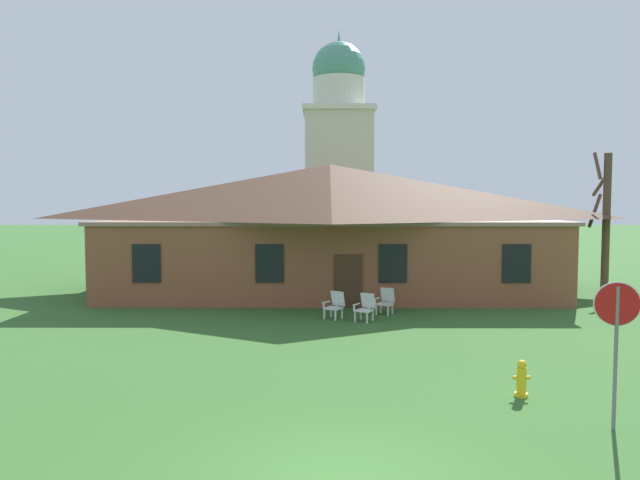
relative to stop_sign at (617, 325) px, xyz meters
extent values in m
cube|color=brown|center=(-4.98, 17.29, -0.33)|extent=(19.20, 10.00, 3.20)
cube|color=#926D5E|center=(-4.98, 17.29, 1.35)|extent=(19.58, 10.20, 0.16)
pyramid|color=#4C3323|center=(-4.98, 17.29, 2.71)|extent=(19.96, 10.40, 2.56)
cube|color=black|center=(-12.18, 12.26, -0.17)|extent=(1.10, 0.06, 1.50)
cube|color=black|center=(-7.38, 12.26, -0.17)|extent=(1.10, 0.06, 1.50)
cube|color=black|center=(-2.58, 12.26, -0.17)|extent=(1.10, 0.06, 1.50)
cube|color=black|center=(2.22, 12.26, -0.17)|extent=(1.10, 0.06, 1.50)
cube|color=#422819|center=(-4.31, 12.26, -0.88)|extent=(1.10, 0.06, 2.10)
cube|color=beige|center=(-4.17, 33.05, 3.36)|extent=(4.80, 4.80, 10.59)
cube|color=silver|center=(-4.17, 33.05, 8.83)|extent=(5.18, 5.18, 0.36)
cylinder|color=silver|center=(-4.17, 33.05, 10.11)|extent=(3.80, 3.80, 2.20)
sphere|color=#4C8E7A|center=(-4.17, 33.05, 11.89)|extent=(3.88, 3.88, 3.88)
cone|color=#4C8E7A|center=(-4.17, 33.05, 14.23)|extent=(0.24, 0.24, 1.00)
cylinder|color=slate|center=(0.00, 0.00, -0.62)|extent=(0.07, 0.07, 2.63)
cylinder|color=white|center=(0.00, 0.01, 0.37)|extent=(0.79, 0.17, 0.81)
cylinder|color=#B71414|center=(0.00, -0.01, 0.37)|extent=(0.75, 0.17, 0.76)
cube|color=white|center=(-4.86, 9.83, -1.75)|extent=(0.07, 0.07, 0.36)
cube|color=white|center=(-5.24, 10.09, -1.75)|extent=(0.07, 0.07, 0.36)
cube|color=white|center=(-4.62, 10.20, -1.75)|extent=(0.07, 0.07, 0.36)
cube|color=white|center=(-5.00, 10.46, -1.75)|extent=(0.07, 0.07, 0.36)
cube|color=white|center=(-4.93, 10.15, -1.55)|extent=(0.74, 0.73, 0.05)
cube|color=white|center=(-4.76, 10.41, -1.25)|extent=(0.53, 0.44, 0.54)
cube|color=white|center=(-4.70, 9.97, -1.35)|extent=(0.31, 0.42, 0.03)
cube|color=white|center=(-4.79, 9.83, -1.46)|extent=(0.06, 0.06, 0.22)
cube|color=white|center=(-5.18, 10.29, -1.35)|extent=(0.31, 0.42, 0.03)
cube|color=white|center=(-5.27, 10.15, -1.46)|extent=(0.06, 0.06, 0.22)
cube|color=silver|center=(-3.79, 9.39, -1.75)|extent=(0.07, 0.07, 0.36)
cube|color=silver|center=(-4.18, 9.62, -1.75)|extent=(0.07, 0.07, 0.36)
cube|color=silver|center=(-3.56, 9.77, -1.75)|extent=(0.07, 0.07, 0.36)
cube|color=silver|center=(-3.96, 10.00, -1.75)|extent=(0.07, 0.07, 0.36)
cube|color=silver|center=(-3.87, 9.70, -1.55)|extent=(0.73, 0.72, 0.05)
cube|color=silver|center=(-3.71, 9.97, -1.25)|extent=(0.54, 0.43, 0.54)
cube|color=silver|center=(-3.63, 9.53, -1.35)|extent=(0.29, 0.43, 0.03)
cube|color=silver|center=(-3.71, 9.39, -1.46)|extent=(0.05, 0.05, 0.22)
cube|color=silver|center=(-4.13, 9.83, -1.35)|extent=(0.29, 0.43, 0.03)
cube|color=silver|center=(-4.21, 9.69, -1.46)|extent=(0.05, 0.05, 0.22)
cube|color=silver|center=(-2.93, 10.68, -1.75)|extent=(0.07, 0.07, 0.36)
cube|color=silver|center=(-3.34, 10.90, -1.75)|extent=(0.07, 0.07, 0.36)
cube|color=silver|center=(-2.72, 11.07, -1.75)|extent=(0.07, 0.07, 0.36)
cube|color=silver|center=(-3.13, 11.29, -1.75)|extent=(0.07, 0.07, 0.36)
cube|color=silver|center=(-3.03, 10.99, -1.55)|extent=(0.72, 0.71, 0.05)
cube|color=silver|center=(-2.89, 11.26, -1.25)|extent=(0.54, 0.41, 0.54)
cube|color=silver|center=(-2.78, 10.83, -1.35)|extent=(0.27, 0.44, 0.03)
cube|color=silver|center=(-2.86, 10.69, -1.46)|extent=(0.05, 0.05, 0.22)
cube|color=silver|center=(-3.30, 11.10, -1.35)|extent=(0.27, 0.44, 0.03)
cube|color=silver|center=(-3.37, 10.96, -1.46)|extent=(0.05, 0.05, 0.22)
cylinder|color=brown|center=(8.17, 17.53, 1.29)|extent=(0.36, 0.36, 6.45)
cylinder|color=brown|center=(7.80, 17.94, 1.80)|extent=(1.03, 0.94, 1.63)
cylinder|color=brown|center=(8.02, 17.92, 3.05)|extent=(0.96, 0.49, 1.13)
cylinder|color=brown|center=(7.70, 17.59, 3.93)|extent=(0.31, 1.08, 1.34)
cylinder|color=gold|center=(-1.06, 1.82, -1.89)|extent=(0.28, 0.28, 0.08)
cylinder|color=gold|center=(-1.06, 1.82, -1.58)|extent=(0.20, 0.20, 0.55)
sphere|color=gold|center=(-1.06, 1.82, -1.24)|extent=(0.20, 0.20, 0.20)
cylinder|color=gold|center=(-1.19, 1.82, -1.52)|extent=(0.10, 0.08, 0.08)
cylinder|color=gold|center=(-0.93, 1.82, -1.52)|extent=(0.10, 0.08, 0.08)
camera|label=1|loc=(-5.27, -10.46, 2.19)|focal=33.01mm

